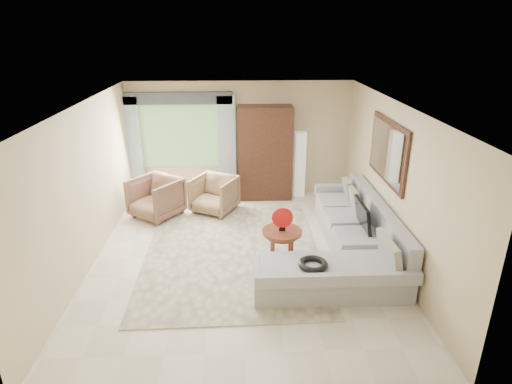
{
  "coord_description": "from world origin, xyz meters",
  "views": [
    {
      "loc": [
        -0.04,
        -6.48,
        3.74
      ],
      "look_at": [
        0.25,
        0.35,
        1.05
      ],
      "focal_mm": 30.0,
      "sensor_mm": 36.0,
      "label": 1
    }
  ],
  "objects_px": {
    "armchair_right": "(214,195)",
    "potted_plant": "(141,192)",
    "armoire": "(265,153)",
    "floor_lamp": "(300,165)",
    "sectional_sofa": "(348,244)",
    "coffee_table": "(282,247)",
    "tv_screen": "(363,216)",
    "armchair_left": "(156,198)"
  },
  "relations": [
    {
      "from": "armchair_left",
      "to": "armoire",
      "type": "relative_size",
      "value": 0.43
    },
    {
      "from": "armoire",
      "to": "floor_lamp",
      "type": "bearing_deg",
      "value": 4.29
    },
    {
      "from": "armoire",
      "to": "floor_lamp",
      "type": "distance_m",
      "value": 0.86
    },
    {
      "from": "floor_lamp",
      "to": "armchair_right",
      "type": "bearing_deg",
      "value": -156.18
    },
    {
      "from": "armchair_left",
      "to": "floor_lamp",
      "type": "height_order",
      "value": "floor_lamp"
    },
    {
      "from": "sectional_sofa",
      "to": "coffee_table",
      "type": "height_order",
      "value": "sectional_sofa"
    },
    {
      "from": "potted_plant",
      "to": "armoire",
      "type": "bearing_deg",
      "value": 5.86
    },
    {
      "from": "armchair_left",
      "to": "floor_lamp",
      "type": "xyz_separation_m",
      "value": [
        3.1,
        1.05,
        0.33
      ]
    },
    {
      "from": "armchair_right",
      "to": "potted_plant",
      "type": "relative_size",
      "value": 1.56
    },
    {
      "from": "armchair_right",
      "to": "tv_screen",
      "type": "bearing_deg",
      "value": -9.1
    },
    {
      "from": "armoire",
      "to": "sectional_sofa",
      "type": "bearing_deg",
      "value": -66.94
    },
    {
      "from": "coffee_table",
      "to": "armchair_right",
      "type": "height_order",
      "value": "armchair_right"
    },
    {
      "from": "coffee_table",
      "to": "floor_lamp",
      "type": "relative_size",
      "value": 0.43
    },
    {
      "from": "tv_screen",
      "to": "armchair_left",
      "type": "relative_size",
      "value": 0.81
    },
    {
      "from": "armchair_right",
      "to": "potted_plant",
      "type": "xyz_separation_m",
      "value": [
        -1.65,
        0.5,
        -0.11
      ]
    },
    {
      "from": "armchair_right",
      "to": "floor_lamp",
      "type": "bearing_deg",
      "value": 50.84
    },
    {
      "from": "tv_screen",
      "to": "armoire",
      "type": "bearing_deg",
      "value": 119.08
    },
    {
      "from": "coffee_table",
      "to": "potted_plant",
      "type": "distance_m",
      "value": 3.99
    },
    {
      "from": "tv_screen",
      "to": "floor_lamp",
      "type": "distance_m",
      "value": 2.85
    },
    {
      "from": "armchair_left",
      "to": "armchair_right",
      "type": "distance_m",
      "value": 1.2
    },
    {
      "from": "armoire",
      "to": "potted_plant",
      "type": "bearing_deg",
      "value": -174.14
    },
    {
      "from": "floor_lamp",
      "to": "sectional_sofa",
      "type": "bearing_deg",
      "value": -81.67
    },
    {
      "from": "floor_lamp",
      "to": "coffee_table",
      "type": "bearing_deg",
      "value": -102.81
    },
    {
      "from": "armchair_right",
      "to": "floor_lamp",
      "type": "height_order",
      "value": "floor_lamp"
    },
    {
      "from": "armchair_right",
      "to": "potted_plant",
      "type": "height_order",
      "value": "armchair_right"
    },
    {
      "from": "sectional_sofa",
      "to": "armoire",
      "type": "bearing_deg",
      "value": 113.06
    },
    {
      "from": "sectional_sofa",
      "to": "coffee_table",
      "type": "xyz_separation_m",
      "value": [
        -1.14,
        -0.16,
        0.06
      ]
    },
    {
      "from": "armchair_right",
      "to": "sectional_sofa",
      "type": "bearing_deg",
      "value": -14.88
    },
    {
      "from": "coffee_table",
      "to": "armchair_right",
      "type": "xyz_separation_m",
      "value": [
        -1.21,
        2.27,
        0.04
      ]
    },
    {
      "from": "armchair_right",
      "to": "armchair_left",
      "type": "bearing_deg",
      "value": -143.46
    },
    {
      "from": "armchair_left",
      "to": "potted_plant",
      "type": "relative_size",
      "value": 1.68
    },
    {
      "from": "sectional_sofa",
      "to": "armchair_left",
      "type": "bearing_deg",
      "value": 151.62
    },
    {
      "from": "sectional_sofa",
      "to": "tv_screen",
      "type": "distance_m",
      "value": 0.55
    },
    {
      "from": "sectional_sofa",
      "to": "armchair_left",
      "type": "relative_size",
      "value": 3.79
    },
    {
      "from": "armchair_right",
      "to": "armoire",
      "type": "xyz_separation_m",
      "value": [
        1.12,
        0.79,
        0.67
      ]
    },
    {
      "from": "armchair_left",
      "to": "armchair_right",
      "type": "xyz_separation_m",
      "value": [
        1.19,
        0.2,
        -0.03
      ]
    },
    {
      "from": "coffee_table",
      "to": "armoire",
      "type": "height_order",
      "value": "armoire"
    },
    {
      "from": "sectional_sofa",
      "to": "tv_screen",
      "type": "height_order",
      "value": "tv_screen"
    },
    {
      "from": "sectional_sofa",
      "to": "floor_lamp",
      "type": "height_order",
      "value": "floor_lamp"
    },
    {
      "from": "sectional_sofa",
      "to": "armchair_right",
      "type": "xyz_separation_m",
      "value": [
        -2.35,
        2.11,
        0.1
      ]
    },
    {
      "from": "tv_screen",
      "to": "coffee_table",
      "type": "xyz_separation_m",
      "value": [
        -1.41,
        -0.36,
        -0.38
      ]
    },
    {
      "from": "sectional_sofa",
      "to": "potted_plant",
      "type": "relative_size",
      "value": 6.38
    }
  ]
}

